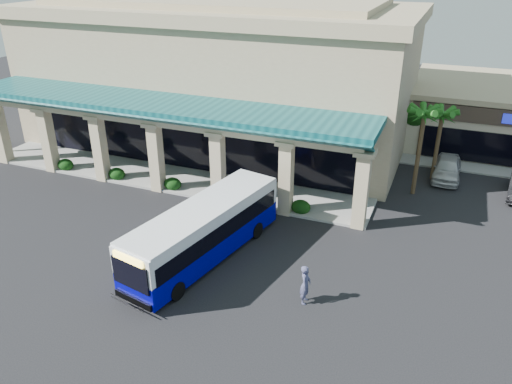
% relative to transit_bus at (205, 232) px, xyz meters
% --- Properties ---
extents(ground, '(110.00, 110.00, 0.00)m').
position_rel_transit_bus_xyz_m(ground, '(0.80, 1.00, -1.50)').
color(ground, black).
extents(main_building, '(30.80, 14.80, 11.35)m').
position_rel_transit_bus_xyz_m(main_building, '(-7.20, 17.00, 4.18)').
color(main_building, tan).
rests_on(main_building, ground).
extents(arcade, '(30.00, 6.20, 5.70)m').
position_rel_transit_bus_xyz_m(arcade, '(-7.20, 7.80, 1.35)').
color(arcade, '#0C4348').
rests_on(arcade, ground).
extents(palm_0, '(2.40, 2.40, 6.60)m').
position_rel_transit_bus_xyz_m(palm_0, '(9.30, 12.00, 1.80)').
color(palm_0, '#1F5F19').
rests_on(palm_0, ground).
extents(palm_1, '(2.40, 2.40, 5.80)m').
position_rel_transit_bus_xyz_m(palm_1, '(10.30, 15.00, 1.40)').
color(palm_1, '#1F5F19').
rests_on(palm_1, ground).
extents(broadleaf_tree, '(2.60, 2.60, 4.81)m').
position_rel_transit_bus_xyz_m(broadleaf_tree, '(8.30, 20.00, 0.91)').
color(broadleaf_tree, black).
rests_on(broadleaf_tree, ground).
extents(transit_bus, '(4.62, 11.01, 3.00)m').
position_rel_transit_bus_xyz_m(transit_bus, '(0.00, 0.00, 0.00)').
color(transit_bus, '#020298').
rests_on(transit_bus, ground).
extents(pedestrian, '(0.52, 0.74, 1.94)m').
position_rel_transit_bus_xyz_m(pedestrian, '(5.92, -1.67, -0.53)').
color(pedestrian, '#454669').
rests_on(pedestrian, ground).
extents(car_silver, '(1.88, 4.58, 1.55)m').
position_rel_transit_bus_xyz_m(car_silver, '(11.20, 15.43, -0.72)').
color(car_silver, silver).
rests_on(car_silver, ground).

